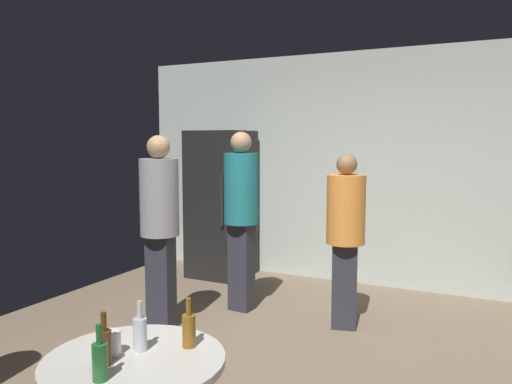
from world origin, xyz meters
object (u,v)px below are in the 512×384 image
object	(u,v)px
beer_bottle_green	(100,360)
person_in_gray_shirt	(160,217)
beer_bottle_brown	(104,346)
refrigerator	(221,204)
beer_bottle_clear	(140,333)
foreground_table	(135,381)
beer_bottle_amber	(189,329)
plastic_cup_white	(112,343)
person_in_teal_shirt	(241,206)
person_in_orange_shirt	(346,228)

from	to	relation	value
beer_bottle_green	person_in_gray_shirt	distance (m)	2.46
beer_bottle_brown	beer_bottle_green	xyz separation A→B (m)	(0.08, -0.11, 0.00)
beer_bottle_brown	person_in_gray_shirt	bearing A→B (deg)	121.23
refrigerator	person_in_gray_shirt	xyz separation A→B (m)	(0.43, -1.81, 0.11)
beer_bottle_clear	person_in_gray_shirt	distance (m)	2.19
foreground_table	beer_bottle_amber	bearing A→B (deg)	53.85
beer_bottle_clear	plastic_cup_white	world-z (taller)	beer_bottle_clear
beer_bottle_green	person_in_gray_shirt	world-z (taller)	person_in_gray_shirt
beer_bottle_green	beer_bottle_clear	bearing A→B (deg)	97.89
foreground_table	person_in_teal_shirt	xyz separation A→B (m)	(-0.87, 2.64, 0.41)
beer_bottle_brown	beer_bottle_clear	xyz separation A→B (m)	(0.04, 0.18, 0.00)
refrigerator	beer_bottle_green	world-z (taller)	refrigerator
foreground_table	beer_bottle_green	distance (m)	0.29
foreground_table	person_in_gray_shirt	xyz separation A→B (m)	(-1.26, 1.87, 0.38)
refrigerator	beer_bottle_green	bearing A→B (deg)	-66.32
beer_bottle_green	beer_bottle_clear	size ratio (longest dim) A/B	1.00
refrigerator	person_in_teal_shirt	distance (m)	1.33
plastic_cup_white	person_in_gray_shirt	distance (m)	2.23
beer_bottle_brown	person_in_teal_shirt	size ratio (longest dim) A/B	0.13
beer_bottle_green	person_in_orange_shirt	bearing A→B (deg)	86.53
person_in_orange_shirt	person_in_gray_shirt	world-z (taller)	person_in_gray_shirt
beer_bottle_brown	person_in_orange_shirt	bearing A→B (deg)	84.72
beer_bottle_amber	plastic_cup_white	world-z (taller)	beer_bottle_amber
foreground_table	beer_bottle_brown	world-z (taller)	beer_bottle_brown
beer_bottle_clear	person_in_teal_shirt	xyz separation A→B (m)	(-0.84, 2.57, 0.22)
refrigerator	beer_bottle_amber	world-z (taller)	refrigerator
beer_bottle_amber	plastic_cup_white	distance (m)	0.34
refrigerator	beer_bottle_brown	size ratio (longest dim) A/B	7.83
beer_bottle_brown	person_in_gray_shirt	xyz separation A→B (m)	(-1.20, 1.98, 0.19)
foreground_table	beer_bottle_clear	distance (m)	0.20
beer_bottle_brown	plastic_cup_white	xyz separation A→B (m)	(-0.04, 0.09, -0.03)
person_in_orange_shirt	person_in_gray_shirt	distance (m)	1.64
beer_bottle_clear	person_in_orange_shirt	xyz separation A→B (m)	(0.21, 2.55, 0.09)
foreground_table	refrigerator	bearing A→B (deg)	114.73
beer_bottle_green	person_in_gray_shirt	size ratio (longest dim) A/B	0.13
plastic_cup_white	refrigerator	bearing A→B (deg)	113.22
person_in_teal_shirt	person_in_gray_shirt	size ratio (longest dim) A/B	1.02
beer_bottle_brown	person_in_orange_shirt	distance (m)	2.75
refrigerator	beer_bottle_brown	xyz separation A→B (m)	(1.63, -3.79, -0.08)
beer_bottle_amber	beer_bottle_clear	distance (m)	0.22
refrigerator	beer_bottle_clear	xyz separation A→B (m)	(1.67, -3.60, -0.08)
beer_bottle_brown	person_in_gray_shirt	distance (m)	2.32
foreground_table	beer_bottle_green	xyz separation A→B (m)	(0.02, -0.22, 0.19)
plastic_cup_white	beer_bottle_green	bearing A→B (deg)	-58.58
beer_bottle_brown	beer_bottle_clear	world-z (taller)	same
refrigerator	person_in_orange_shirt	bearing A→B (deg)	-29.18
beer_bottle_brown	person_in_teal_shirt	xyz separation A→B (m)	(-0.80, 2.76, 0.22)
beer_bottle_green	plastic_cup_white	size ratio (longest dim) A/B	2.09
plastic_cup_white	person_in_teal_shirt	world-z (taller)	person_in_teal_shirt
foreground_table	beer_bottle_brown	distance (m)	0.23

